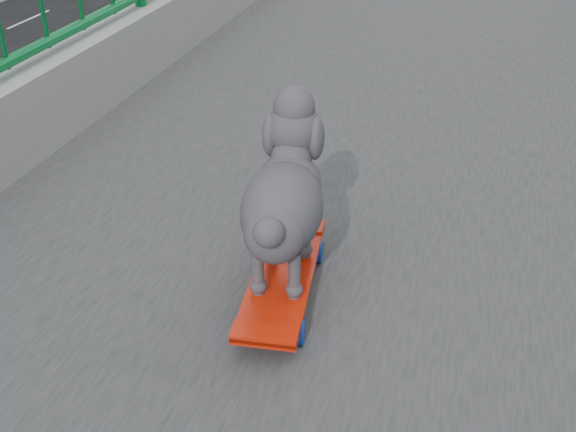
# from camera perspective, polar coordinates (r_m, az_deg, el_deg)

# --- Properties ---
(railing) EXTENTS (3.00, 24.00, 1.42)m
(railing) POSITION_cam_1_polar(r_m,az_deg,el_deg) (1.31, 3.21, -12.91)
(railing) COLOR gray
(railing) RESTS_ON footbridge
(skateboard) EXTENTS (0.22, 0.55, 0.07)m
(skateboard) POSITION_cam_1_polar(r_m,az_deg,el_deg) (1.79, -0.46, -5.35)
(skateboard) COLOR red
(skateboard) RESTS_ON footbridge
(poodle) EXTENTS (0.24, 0.49, 0.41)m
(poodle) POSITION_cam_1_polar(r_m,az_deg,el_deg) (1.68, -0.34, 1.66)
(poodle) COLOR #2C2A2F
(poodle) RESTS_ON skateboard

